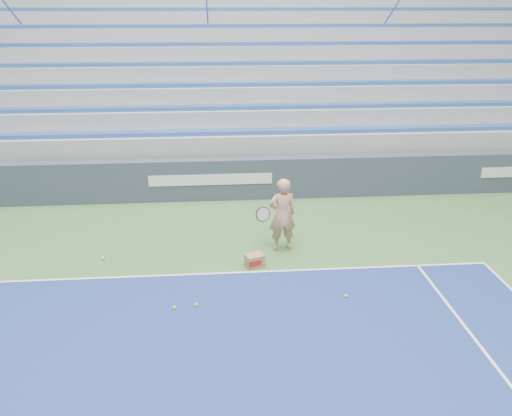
{
  "coord_description": "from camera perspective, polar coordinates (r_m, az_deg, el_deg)",
  "views": [
    {
      "loc": [
        0.22,
        3.42,
        4.85
      ],
      "look_at": [
        0.92,
        12.38,
        1.15
      ],
      "focal_mm": 35.0,
      "sensor_mm": 36.0,
      "label": 1
    }
  ],
  "objects": [
    {
      "name": "sponsor_barrier",
      "position": [
        13.18,
        -5.17,
        3.25
      ],
      "size": [
        30.0,
        0.32,
        1.1
      ],
      "color": "#353D50",
      "rests_on": "ground"
    },
    {
      "name": "tennis_player",
      "position": [
        10.32,
        2.98,
        -0.78
      ],
      "size": [
        0.92,
        0.86,
        1.59
      ],
      "color": "tan",
      "rests_on": "ground"
    },
    {
      "name": "tennis_ball_2",
      "position": [
        8.79,
        -9.3,
        -11.19
      ],
      "size": [
        0.07,
        0.07,
        0.07
      ],
      "primitive_type": "sphere",
      "color": "#BAE62F",
      "rests_on": "ground"
    },
    {
      "name": "tennis_ball_0",
      "position": [
        9.13,
        10.26,
        -9.86
      ],
      "size": [
        0.07,
        0.07,
        0.07
      ],
      "primitive_type": "sphere",
      "color": "#BAE62F",
      "rests_on": "ground"
    },
    {
      "name": "bleachers",
      "position": [
        18.35,
        -5.28,
        14.49
      ],
      "size": [
        31.0,
        9.15,
        7.3
      ],
      "color": "#979B9F",
      "rests_on": "ground"
    },
    {
      "name": "tennis_ball_1",
      "position": [
        8.82,
        -6.82,
        -10.91
      ],
      "size": [
        0.07,
        0.07,
        0.07
      ],
      "primitive_type": "sphere",
      "color": "#BAE62F",
      "rests_on": "ground"
    },
    {
      "name": "tennis_ball_3",
      "position": [
        10.68,
        -17.11,
        -5.52
      ],
      "size": [
        0.07,
        0.07,
        0.07
      ],
      "primitive_type": "sphere",
      "color": "#BAE62F",
      "rests_on": "ground"
    },
    {
      "name": "ball_box",
      "position": [
        9.93,
        -0.16,
        -6.02
      ],
      "size": [
        0.41,
        0.37,
        0.26
      ],
      "color": "olive",
      "rests_on": "ground"
    }
  ]
}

